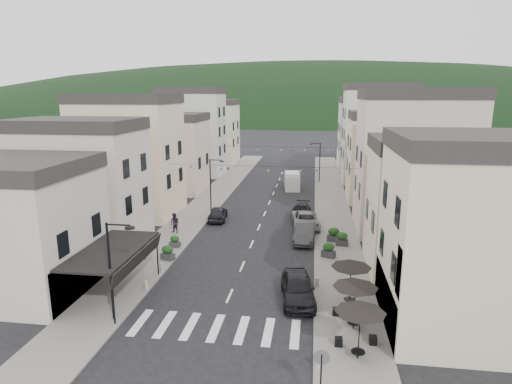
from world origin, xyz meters
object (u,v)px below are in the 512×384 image
parked_car_a (298,288)px  parked_car_e (218,213)px  pedestrian_a (143,249)px  delivery_van (292,180)px  parked_car_b (305,233)px  parked_car_d (301,210)px  pedestrian_b (175,223)px  parked_car_c (306,220)px

parked_car_a → parked_car_e: parked_car_a is taller
parked_car_a → pedestrian_a: (-12.46, 5.13, 0.10)m
delivery_van → parked_car_b: bearing=-89.8°
parked_car_d → delivery_van: delivery_van is taller
delivery_van → parked_car_e: bearing=-118.6°
parked_car_e → pedestrian_b: pedestrian_b is taller
parked_car_c → parked_car_a: bearing=-97.5°
pedestrian_b → parked_car_a: bearing=-21.8°
parked_car_e → pedestrian_a: bearing=68.5°
delivery_van → pedestrian_a: 29.99m
parked_car_b → delivery_van: delivery_van is taller
parked_car_c → pedestrian_b: size_ratio=2.84×
parked_car_e → delivery_van: size_ratio=0.84×
pedestrian_b → parked_car_e: bearing=82.4°
parked_car_e → parked_car_a: bearing=112.8°
parked_car_b → pedestrian_b: 12.19m
parked_car_a → parked_car_d: size_ratio=1.12×
parked_car_d → delivery_van: bearing=101.2°
parked_car_c → pedestrian_a: 16.28m
parked_car_a → parked_car_c: size_ratio=0.91×
delivery_van → pedestrian_b: size_ratio=2.66×
delivery_van → parked_car_c: bearing=-88.4°
parked_car_a → parked_car_b: (0.14, 11.48, -0.05)m
parked_car_a → delivery_van: delivery_van is taller
parked_car_a → pedestrian_b: bearing=128.5°
parked_car_c → parked_car_d: bearing=91.0°
parked_car_b → pedestrian_a: 14.11m
parked_car_a → parked_car_e: (-9.06, 16.88, -0.12)m
parked_car_a → pedestrian_b: size_ratio=2.60×
pedestrian_a → delivery_van: bearing=76.7°
parked_car_e → pedestrian_b: size_ratio=2.25×
parked_car_b → pedestrian_a: (-12.60, -6.35, 0.15)m
parked_car_d → pedestrian_a: bearing=-125.9°
parked_car_c → delivery_van: bearing=90.4°
delivery_van → parked_car_a: bearing=-92.1°
parked_car_d → pedestrian_b: size_ratio=2.32×
parked_car_a → pedestrian_b: pedestrian_b is taller
parked_car_b → parked_car_d: (-0.57, 8.04, -0.15)m
parked_car_d → pedestrian_a: size_ratio=2.69×
pedestrian_b → delivery_van: bearing=87.9°
parked_car_c → parked_car_e: parked_car_c is taller
parked_car_b → parked_car_c: bearing=92.8°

